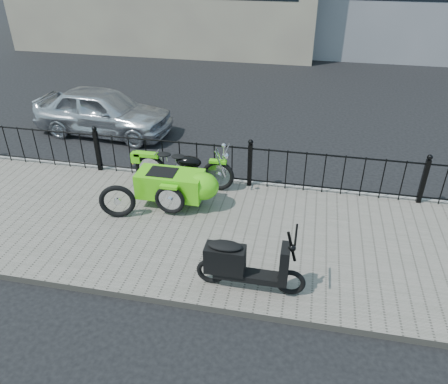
% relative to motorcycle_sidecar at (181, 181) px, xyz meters
% --- Properties ---
extents(ground, '(120.00, 120.00, 0.00)m').
position_rel_motorcycle_sidecar_xyz_m(ground, '(1.24, -0.34, -0.59)').
color(ground, black).
rests_on(ground, ground).
extents(sidewalk, '(30.00, 3.80, 0.12)m').
position_rel_motorcycle_sidecar_xyz_m(sidewalk, '(1.24, -0.84, -0.53)').
color(sidewalk, '#6B665B').
rests_on(sidewalk, ground).
extents(curb, '(30.00, 0.10, 0.12)m').
position_rel_motorcycle_sidecar_xyz_m(curb, '(1.24, 1.10, -0.53)').
color(curb, gray).
rests_on(curb, ground).
extents(iron_fence, '(14.11, 0.11, 1.08)m').
position_rel_motorcycle_sidecar_xyz_m(iron_fence, '(1.24, 0.96, -0.01)').
color(iron_fence, black).
rests_on(iron_fence, sidewalk).
extents(motorcycle_sidecar, '(2.28, 1.48, 0.98)m').
position_rel_motorcycle_sidecar_xyz_m(motorcycle_sidecar, '(0.00, 0.00, 0.00)').
color(motorcycle_sidecar, black).
rests_on(motorcycle_sidecar, sidewalk).
extents(scooter, '(1.69, 0.49, 1.14)m').
position_rel_motorcycle_sidecar_xyz_m(scooter, '(1.63, -2.23, -0.03)').
color(scooter, black).
rests_on(scooter, sidewalk).
extents(spare_tire, '(0.70, 0.28, 0.70)m').
position_rel_motorcycle_sidecar_xyz_m(spare_tire, '(-1.04, -0.79, -0.13)').
color(spare_tire, black).
rests_on(spare_tire, sidewalk).
extents(sedan_car, '(3.90, 1.81, 1.29)m').
position_rel_motorcycle_sidecar_xyz_m(sedan_car, '(-3.19, 3.24, 0.05)').
color(sedan_car, silver).
rests_on(sedan_car, ground).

